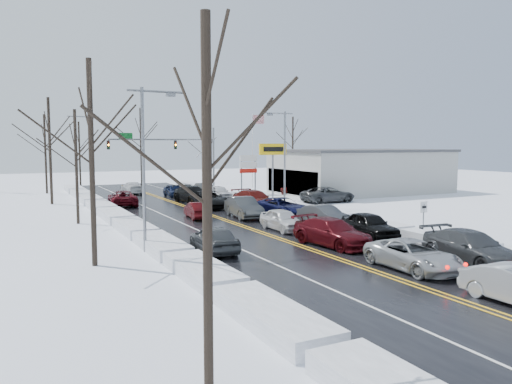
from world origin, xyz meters
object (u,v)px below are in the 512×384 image
flagpole (254,144)px  oncoming_car_0 (197,218)px  traffic_signal_mast (175,148)px  tires_plus_sign (273,153)px  dealership_building (361,171)px

flagpole → oncoming_car_0: size_ratio=2.48×
traffic_signal_mast → oncoming_car_0: (-5.04, -21.47, -5.48)m
tires_plus_sign → oncoming_car_0: tires_plus_sign is taller
traffic_signal_mast → flagpole: flagpole is taller
flagpole → traffic_signal_mast: bearing=-170.3°
traffic_signal_mast → dealership_building: bearing=-25.9°
dealership_building → oncoming_car_0: size_ratio=5.06×
dealership_building → flagpole: bearing=126.3°
traffic_signal_mast → flagpole: (11.72, 2.01, 0.45)m
tires_plus_sign → flagpole: 14.79m
flagpole → oncoming_car_0: 29.46m
traffic_signal_mast → oncoming_car_0: 22.73m
traffic_signal_mast → dealership_building: traffic_signal_mast is taller
flagpole → oncoming_car_0: bearing=-125.5°
traffic_signal_mast → tires_plus_sign: 13.92m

